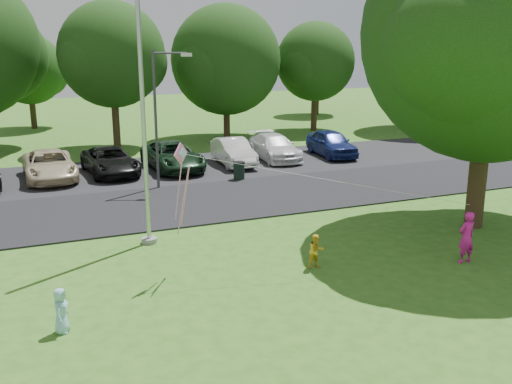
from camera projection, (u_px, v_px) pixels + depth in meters
name	position (u px, v px, depth m)	size (l,w,h in m)	color
ground	(320.00, 284.00, 15.19)	(120.00, 120.00, 0.00)	#2F631A
park_road	(213.00, 200.00, 23.23)	(60.00, 6.00, 0.06)	black
parking_strip	(173.00, 169.00, 29.04)	(42.00, 7.00, 0.06)	black
flagpole	(143.00, 113.00, 17.32)	(0.50, 0.50, 10.00)	#B7BABF
street_lamp	(161.00, 107.00, 24.36)	(1.62, 0.71, 5.99)	#3F3F44
trash_can	(239.00, 171.00, 26.69)	(0.55, 0.55, 0.88)	black
big_tree	(491.00, 39.00, 18.34)	(9.12, 8.42, 10.77)	#332316
tree_row	(159.00, 52.00, 36.01)	(64.35, 11.94, 10.88)	#332316
horizon_trees	(163.00, 69.00, 45.91)	(77.46, 7.20, 7.02)	#332316
parked_cars	(158.00, 157.00, 28.49)	(20.51, 5.38, 1.46)	black
woman	(466.00, 237.00, 16.52)	(0.56, 0.37, 1.55)	#D71C92
child_yellow	(316.00, 251.00, 16.18)	(0.49, 0.38, 1.00)	gold
child_blue	(61.00, 311.00, 12.53)	(0.51, 0.33, 1.04)	#8ECCD9
kite	(191.00, 171.00, 15.13)	(8.06, 2.53, 2.59)	pink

